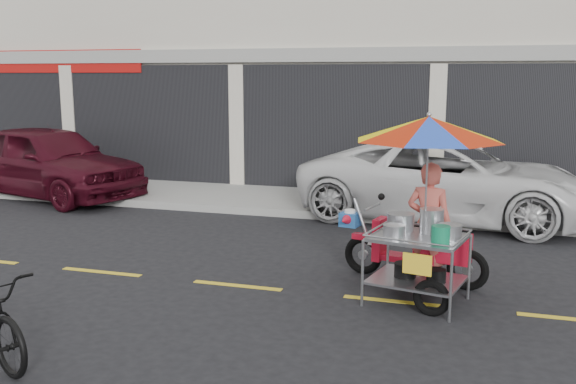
# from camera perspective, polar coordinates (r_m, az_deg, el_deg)

# --- Properties ---
(ground) EXTENTS (90.00, 90.00, 0.00)m
(ground) POSITION_cam_1_polar(r_m,az_deg,el_deg) (7.89, 9.34, -9.58)
(ground) COLOR black
(sidewalk) EXTENTS (45.00, 3.00, 0.15)m
(sidewalk) POSITION_cam_1_polar(r_m,az_deg,el_deg) (13.16, 12.52, -1.26)
(sidewalk) COLOR gray
(sidewalk) RESTS_ON ground
(shophouse_block) EXTENTS (36.00, 8.11, 10.40)m
(shophouse_block) POSITION_cam_1_polar(r_m,az_deg,el_deg) (18.13, 23.57, 14.49)
(shophouse_block) COLOR beige
(shophouse_block) RESTS_ON ground
(centerline) EXTENTS (42.00, 0.10, 0.01)m
(centerline) POSITION_cam_1_polar(r_m,az_deg,el_deg) (7.89, 9.34, -9.55)
(centerline) COLOR gold
(centerline) RESTS_ON ground
(maroon_sedan) EXTENTS (5.09, 3.14, 1.62)m
(maroon_sedan) POSITION_cam_1_polar(r_m,az_deg,el_deg) (15.03, -20.57, 2.59)
(maroon_sedan) COLOR #3A0914
(maroon_sedan) RESTS_ON ground
(white_pickup) EXTENTS (5.69, 3.15, 1.51)m
(white_pickup) POSITION_cam_1_polar(r_m,az_deg,el_deg) (12.23, 14.08, 1.04)
(white_pickup) COLOR silver
(white_pickup) RESTS_ON ground
(food_vendor_rig) EXTENTS (2.24, 2.12, 2.27)m
(food_vendor_rig) POSITION_cam_1_polar(r_m,az_deg,el_deg) (7.85, 12.14, 0.97)
(food_vendor_rig) COLOR black
(food_vendor_rig) RESTS_ON ground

